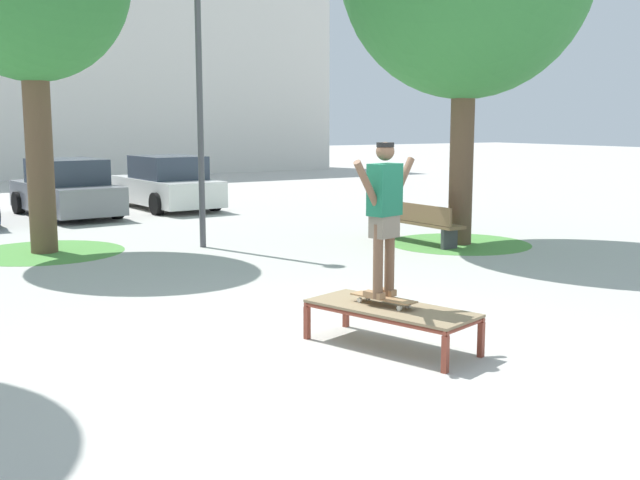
# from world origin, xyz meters

# --- Properties ---
(ground_plane) EXTENTS (120.00, 120.00, 0.00)m
(ground_plane) POSITION_xyz_m (0.00, 0.00, 0.00)
(ground_plane) COLOR #B7B5AD
(skate_box) EXTENTS (1.30, 2.04, 0.46)m
(skate_box) POSITION_xyz_m (0.40, -0.46, 0.41)
(skate_box) COLOR brown
(skate_box) RESTS_ON ground
(skateboard) EXTENTS (0.41, 0.82, 0.09)m
(skateboard) POSITION_xyz_m (0.37, -0.36, 0.54)
(skateboard) COLOR #9E754C
(skateboard) RESTS_ON skate_box
(skater) EXTENTS (0.98, 0.38, 1.69)m
(skater) POSITION_xyz_m (0.37, -0.36, 1.53)
(skater) COLOR brown
(skater) RESTS_ON skateboard
(grass_patch_near_right) EXTENTS (2.88, 2.88, 0.01)m
(grass_patch_near_right) POSITION_xyz_m (5.92, 4.72, 0.00)
(grass_patch_near_right) COLOR #519342
(grass_patch_near_right) RESTS_ON ground
(grass_patch_mid_back) EXTENTS (2.96, 2.96, 0.01)m
(grass_patch_mid_back) POSITION_xyz_m (-1.51, 7.99, 0.00)
(grass_patch_mid_back) COLOR #519342
(grass_patch_mid_back) RESTS_ON ground
(car_grey) EXTENTS (2.22, 4.35, 1.50)m
(car_grey) POSITION_xyz_m (0.20, 13.50, 0.69)
(car_grey) COLOR slate
(car_grey) RESTS_ON ground
(car_white) EXTENTS (2.14, 4.31, 1.50)m
(car_white) POSITION_xyz_m (3.07, 13.87, 0.69)
(car_white) COLOR silver
(car_white) RESTS_ON ground
(park_bench) EXTENTS (0.59, 2.42, 0.83)m
(park_bench) POSITION_xyz_m (5.20, 5.27, 0.45)
(park_bench) COLOR brown
(park_bench) RESTS_ON ground
(light_post) EXTENTS (0.36, 0.36, 5.83)m
(light_post) POSITION_xyz_m (1.31, 7.02, 3.83)
(light_post) COLOR #4C4C51
(light_post) RESTS_ON ground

